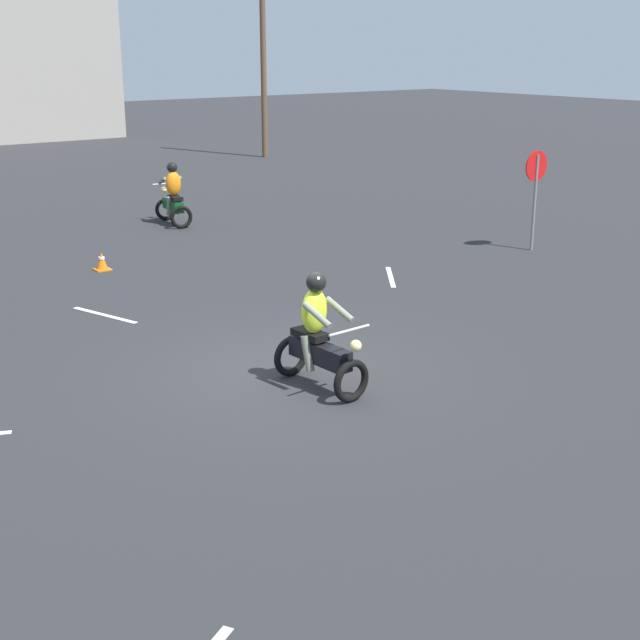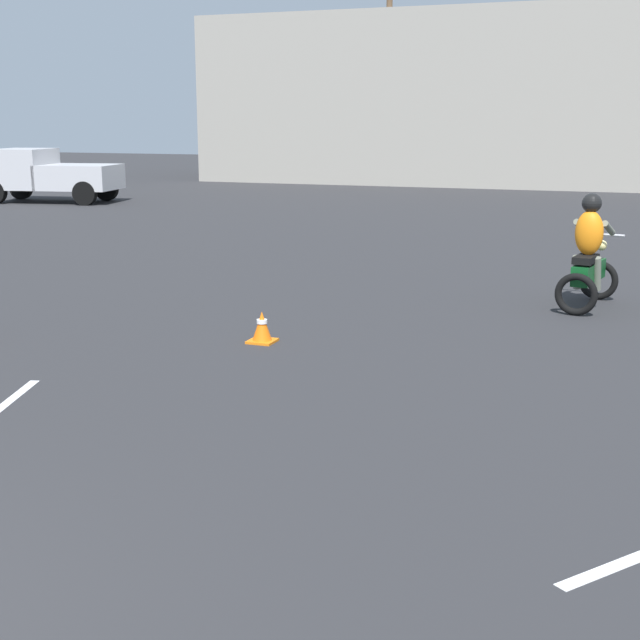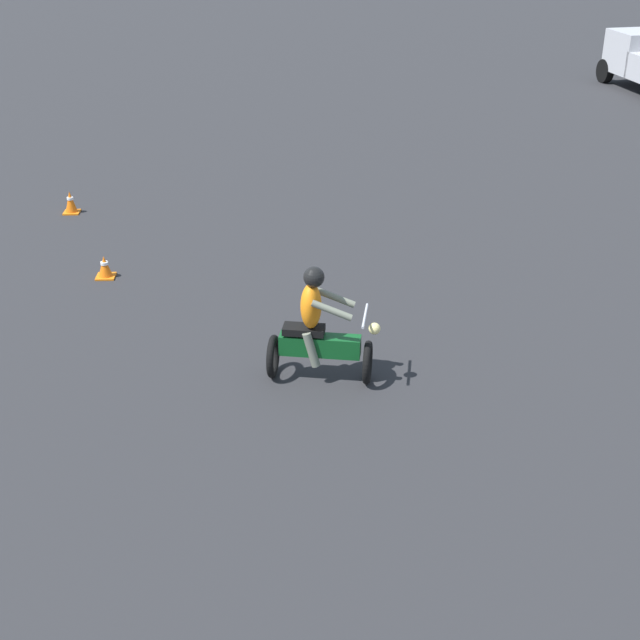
{
  "view_description": "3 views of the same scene",
  "coord_description": "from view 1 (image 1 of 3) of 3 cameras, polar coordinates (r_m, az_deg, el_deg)",
  "views": [
    {
      "loc": [
        -6.95,
        -10.08,
        4.62
      ],
      "look_at": [
        -0.01,
        -0.77,
        1.0
      ],
      "focal_mm": 50.0,
      "sensor_mm": 36.0,
      "label": 1
    },
    {
      "loc": [
        4.69,
        -2.27,
        2.68
      ],
      "look_at": [
        1.95,
        5.11,
        0.9
      ],
      "focal_mm": 50.0,
      "sensor_mm": 36.0,
      "label": 2
    },
    {
      "loc": [
        14.49,
        10.6,
        6.21
      ],
      "look_at": [
        3.9,
        10.99,
        0.9
      ],
      "focal_mm": 50.0,
      "sensor_mm": 36.0,
      "label": 3
    }
  ],
  "objects": [
    {
      "name": "lane_stripe_n",
      "position": [
        16.25,
        -13.63,
        0.32
      ],
      "size": [
        0.58,
        1.55,
        0.01
      ],
      "primitive_type": "cube",
      "rotation": [
        0.0,
        0.0,
        3.45
      ],
      "color": "silver",
      "rests_on": "ground"
    },
    {
      "name": "ground_plane",
      "position": [
        13.09,
        -1.98,
        -3.37
      ],
      "size": [
        120.0,
        120.0,
        0.0
      ],
      "primitive_type": "plane",
      "color": "#28282B"
    },
    {
      "name": "traffic_cone_far_right",
      "position": [
        19.47,
        -13.79,
        3.66
      ],
      "size": [
        0.32,
        0.32,
        0.39
      ],
      "color": "orange",
      "rests_on": "ground"
    },
    {
      "name": "motorcycle_rider_background",
      "position": [
        23.99,
        -9.39,
        7.75
      ],
      "size": [
        0.86,
        1.55,
        1.66
      ],
      "rotation": [
        0.0,
        0.0,
        6.12
      ],
      "color": "black",
      "rests_on": "ground"
    },
    {
      "name": "motorcycle_rider_foreground",
      "position": [
        12.27,
        -0.1,
        -1.18
      ],
      "size": [
        0.73,
        1.53,
        1.66
      ],
      "rotation": [
        0.0,
        0.0,
        3.2
      ],
      "color": "black",
      "rests_on": "ground"
    },
    {
      "name": "utility_pole_near",
      "position": [
        38.04,
        -3.66,
        16.99
      ],
      "size": [
        0.24,
        0.24,
        8.84
      ],
      "primitive_type": "cylinder",
      "color": "brown",
      "rests_on": "ground"
    },
    {
      "name": "stop_sign",
      "position": [
        21.11,
        13.63,
        8.72
      ],
      "size": [
        0.7,
        0.08,
        2.3
      ],
      "color": "slate",
      "rests_on": "ground"
    },
    {
      "name": "lane_stripe_ne",
      "position": [
        18.44,
        4.54,
        2.77
      ],
      "size": [
        1.08,
        1.39,
        0.01
      ],
      "primitive_type": "cube",
      "rotation": [
        0.0,
        0.0,
        2.5
      ],
      "color": "silver",
      "rests_on": "ground"
    }
  ]
}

